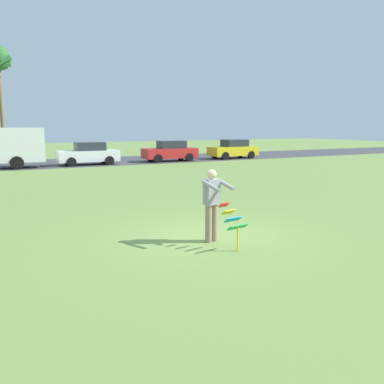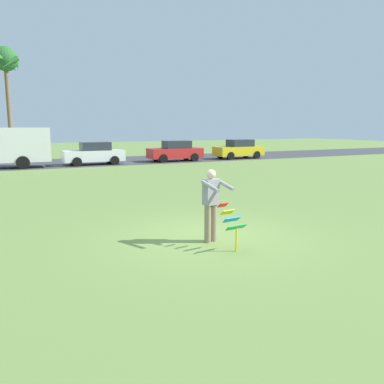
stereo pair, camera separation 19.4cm
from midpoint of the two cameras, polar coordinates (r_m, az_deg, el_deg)
name	(u,v)px [view 2 (the right image)]	position (r m, az deg, el deg)	size (l,w,h in m)	color
ground_plane	(209,237)	(9.91, 3.01, -6.45)	(120.00, 120.00, 0.00)	olive
road_strip	(66,163)	(31.14, -17.61, 4.05)	(120.00, 8.00, 0.01)	#424247
person_kite_flyer	(211,203)	(9.27, 3.42, -1.54)	(0.62, 0.71, 1.73)	gray
kite_held	(232,220)	(8.80, 6.38, -4.10)	(0.53, 0.67, 1.02)	red
parked_truck_red_cab	(1,147)	(28.30, -25.62, 5.91)	(6.76, 2.27, 2.62)	#B2231E
parked_car_white	(94,154)	(29.02, -13.78, 5.38)	(4.22, 1.88, 1.60)	white
parked_car_red	(175,151)	(31.02, -2.23, 5.89)	(4.23, 1.89, 1.60)	red
parked_car_yellow	(239,149)	(33.85, 6.94, 6.13)	(4.23, 1.89, 1.60)	yellow
palm_tree_right_near	(6,64)	(39.25, -25.18, 16.36)	(2.58, 2.71, 9.50)	brown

